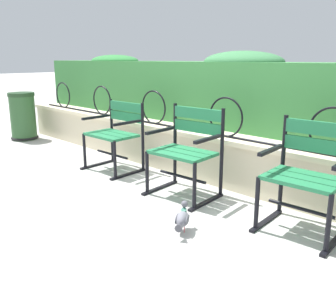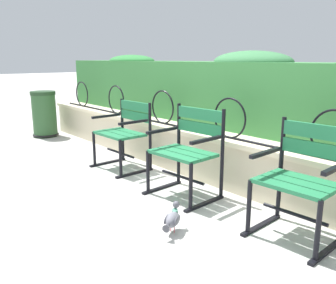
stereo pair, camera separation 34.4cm
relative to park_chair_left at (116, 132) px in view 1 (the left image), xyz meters
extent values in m
plane|color=#B7B5AF|center=(1.08, -0.31, -0.46)|extent=(60.00, 60.00, 0.00)
cube|color=beige|center=(1.08, 0.51, -0.22)|extent=(7.60, 0.35, 0.48)
cube|color=beige|center=(1.08, 0.51, 0.05)|extent=(7.60, 0.41, 0.05)
cylinder|color=black|center=(1.08, 0.43, 0.08)|extent=(7.05, 0.02, 0.02)
torus|color=black|center=(-1.96, 0.43, 0.28)|extent=(0.42, 0.02, 0.42)
torus|color=black|center=(-0.88, 0.43, 0.28)|extent=(0.42, 0.02, 0.42)
torus|color=black|center=(0.20, 0.43, 0.28)|extent=(0.42, 0.02, 0.42)
torus|color=black|center=(1.28, 0.43, 0.28)|extent=(0.42, 0.02, 0.42)
torus|color=black|center=(2.36, 0.43, 0.28)|extent=(0.42, 0.02, 0.42)
cube|color=#387A3D|center=(1.08, 1.00, 0.45)|extent=(7.45, 0.64, 0.76)
ellipsoid|color=#327F3C|center=(-1.30, 1.00, 0.83)|extent=(0.97, 0.57, 0.19)
ellipsoid|color=#346A3F|center=(1.08, 1.00, 0.83)|extent=(1.02, 0.57, 0.25)
cube|color=#237547|center=(0.01, -0.21, -0.02)|extent=(0.59, 0.14, 0.03)
cube|color=#237547|center=(0.00, -0.08, -0.02)|extent=(0.59, 0.14, 0.03)
cube|color=#237547|center=(0.00, 0.06, -0.02)|extent=(0.59, 0.14, 0.03)
cube|color=#237547|center=(0.00, 0.16, 0.30)|extent=(0.58, 0.04, 0.11)
cube|color=#237547|center=(0.00, 0.16, 0.17)|extent=(0.58, 0.04, 0.11)
cylinder|color=black|center=(0.29, 0.17, -0.05)|extent=(0.04, 0.04, 0.82)
cylinder|color=black|center=(0.30, -0.26, -0.24)|extent=(0.04, 0.04, 0.44)
cube|color=black|center=(0.29, -0.07, -0.44)|extent=(0.05, 0.52, 0.02)
cube|color=black|center=(0.29, -0.07, 0.16)|extent=(0.05, 0.40, 0.03)
cylinder|color=black|center=(-0.30, 0.16, -0.05)|extent=(0.04, 0.04, 0.82)
cylinder|color=black|center=(-0.28, -0.27, -0.24)|extent=(0.04, 0.04, 0.44)
cube|color=black|center=(-0.29, -0.08, -0.44)|extent=(0.05, 0.52, 0.02)
cube|color=black|center=(-0.29, -0.08, 0.16)|extent=(0.05, 0.40, 0.03)
cylinder|color=black|center=(0.00, -0.08, -0.26)|extent=(0.55, 0.04, 0.03)
cube|color=#237547|center=(1.18, -0.24, -0.02)|extent=(0.59, 0.16, 0.03)
cube|color=#237547|center=(1.17, -0.11, -0.02)|extent=(0.59, 0.16, 0.03)
cube|color=#237547|center=(1.16, 0.03, -0.02)|extent=(0.59, 0.16, 0.03)
cube|color=#237547|center=(1.16, 0.13, 0.34)|extent=(0.59, 0.06, 0.11)
cube|color=#237547|center=(1.16, 0.13, 0.20)|extent=(0.59, 0.06, 0.11)
cylinder|color=black|center=(1.45, 0.15, -0.02)|extent=(0.04, 0.04, 0.87)
cylinder|color=black|center=(1.47, -0.28, -0.24)|extent=(0.04, 0.04, 0.44)
cube|color=black|center=(1.46, -0.09, -0.44)|extent=(0.07, 0.52, 0.02)
cube|color=black|center=(1.46, -0.09, 0.16)|extent=(0.06, 0.40, 0.03)
cylinder|color=black|center=(0.86, 0.12, -0.02)|extent=(0.04, 0.04, 0.87)
cylinder|color=black|center=(0.89, -0.31, -0.24)|extent=(0.04, 0.04, 0.44)
cube|color=black|center=(0.88, -0.12, -0.44)|extent=(0.07, 0.52, 0.02)
cube|color=black|center=(0.88, -0.12, 0.16)|extent=(0.06, 0.40, 0.03)
cylinder|color=black|center=(1.17, -0.11, -0.26)|extent=(0.56, 0.06, 0.03)
cube|color=#237547|center=(2.35, -0.18, -0.02)|extent=(0.55, 0.15, 0.03)
cube|color=#237547|center=(2.34, -0.04, -0.02)|extent=(0.55, 0.15, 0.03)
cube|color=#237547|center=(2.33, 0.10, -0.02)|extent=(0.55, 0.15, 0.03)
cube|color=#237547|center=(2.33, 0.20, 0.34)|extent=(0.54, 0.06, 0.11)
cube|color=#237547|center=(2.33, 0.20, 0.20)|extent=(0.54, 0.06, 0.11)
cylinder|color=black|center=(2.62, -0.22, -0.24)|extent=(0.04, 0.04, 0.44)
cube|color=black|center=(2.61, -0.03, -0.44)|extent=(0.07, 0.52, 0.02)
cylinder|color=black|center=(2.06, 0.19, -0.02)|extent=(0.04, 0.04, 0.87)
cylinder|color=black|center=(2.08, -0.24, -0.24)|extent=(0.04, 0.04, 0.44)
cube|color=black|center=(2.07, -0.05, -0.44)|extent=(0.07, 0.52, 0.02)
cube|color=black|center=(2.07, -0.05, 0.16)|extent=(0.06, 0.40, 0.03)
cylinder|color=black|center=(2.34, -0.04, -0.26)|extent=(0.51, 0.05, 0.03)
ellipsoid|color=slate|center=(1.68, -0.67, -0.35)|extent=(0.18, 0.21, 0.11)
cylinder|color=#2D6B56|center=(1.65, -0.61, -0.32)|extent=(0.07, 0.07, 0.06)
sphere|color=#55555D|center=(1.64, -0.59, -0.26)|extent=(0.06, 0.06, 0.06)
cone|color=black|center=(1.62, -0.56, -0.27)|extent=(0.02, 0.03, 0.01)
cone|color=#4A4A52|center=(1.74, -0.77, -0.36)|extent=(0.09, 0.10, 0.06)
ellipsoid|color=#5B5B63|center=(1.65, -0.70, -0.35)|extent=(0.09, 0.13, 0.07)
ellipsoid|color=#5B5B63|center=(1.72, -0.66, -0.35)|extent=(0.09, 0.13, 0.07)
cylinder|color=#C6515B|center=(1.66, -0.67, -0.43)|extent=(0.01, 0.01, 0.05)
cylinder|color=#C6515B|center=(1.70, -0.67, -0.43)|extent=(0.01, 0.01, 0.05)
cylinder|color=#2D562D|center=(-2.45, -0.05, -0.10)|extent=(0.40, 0.40, 0.72)
cylinder|color=#203C20|center=(-2.45, -0.05, 0.29)|extent=(0.42, 0.42, 0.06)
torus|color=black|center=(-2.45, -0.05, -0.43)|extent=(0.44, 0.44, 0.04)
camera|label=1|loc=(3.42, -2.61, 0.88)|focal=38.58mm
camera|label=2|loc=(3.65, -2.36, 0.88)|focal=38.58mm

